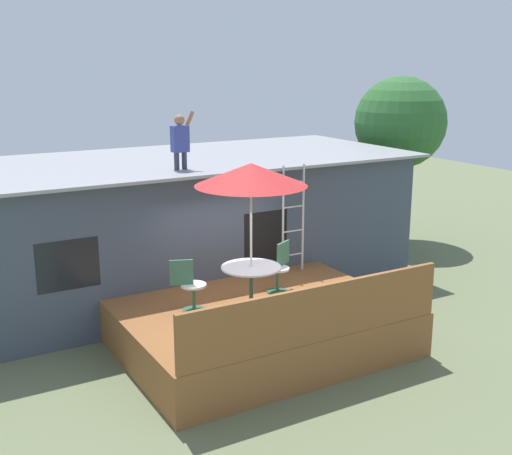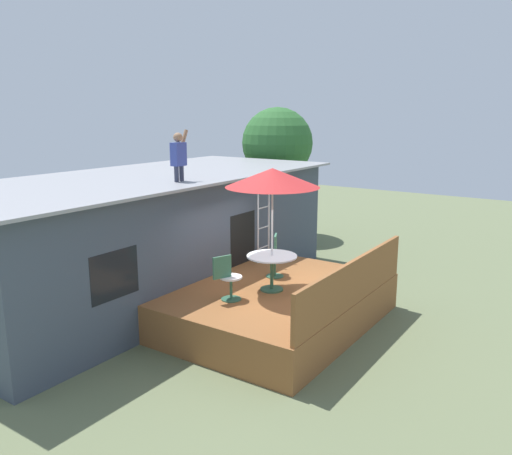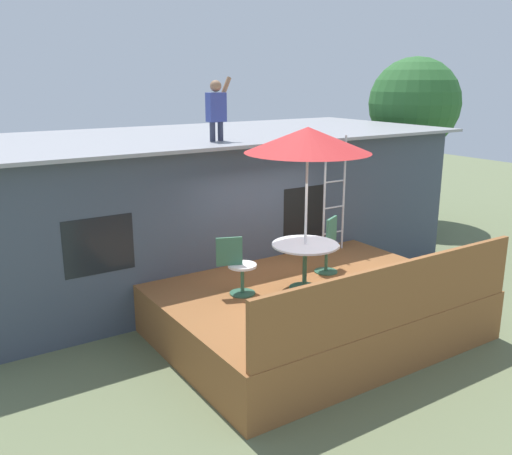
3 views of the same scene
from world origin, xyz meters
name	(u,v)px [view 1 (image 1 of 3)]	position (x,y,z in m)	size (l,w,h in m)	color
ground_plane	(259,346)	(0.00, 0.00, 0.00)	(40.00, 40.00, 0.00)	#66704C
house	(177,225)	(0.00, 3.60, 1.48)	(10.50, 4.50, 2.95)	#424C5B
deck	(259,326)	(0.00, 0.00, 0.40)	(4.78, 3.68, 0.80)	brown
deck_railing	(318,314)	(0.00, -1.79, 1.25)	(4.68, 0.08, 0.90)	brown
patio_table	(251,275)	(-0.17, -0.04, 1.39)	(1.04, 1.04, 0.74)	#33664C
patio_umbrella	(251,175)	(-0.17, -0.04, 3.15)	(1.90, 1.90, 2.54)	silver
step_ladder	(293,219)	(1.56, 1.31, 1.90)	(0.52, 0.04, 2.20)	silver
person_figure	(180,138)	(-0.47, 2.17, 3.55)	(0.47, 0.20, 1.11)	#33384C
patio_chair_left	(189,286)	(-1.17, 0.35, 1.26)	(0.60, 0.44, 0.92)	#33664C
patio_chair_right	(280,268)	(0.69, 0.43, 1.26)	(0.58, 0.44, 0.92)	#33664C
backyard_tree	(400,124)	(6.93, 4.25, 3.32)	(2.50, 2.50, 4.60)	brown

